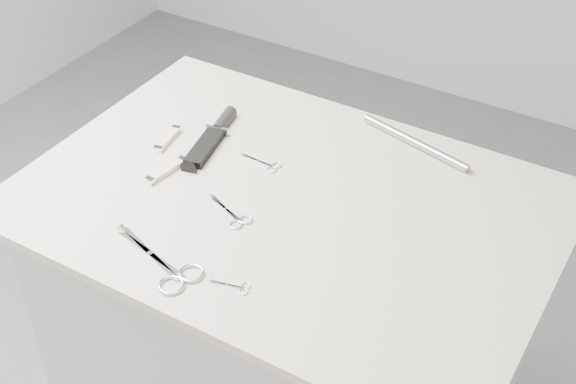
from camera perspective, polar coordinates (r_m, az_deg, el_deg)
The scene contains 10 objects.
plinth at distance 1.84m, azimuth -0.04°, elevation -12.00°, with size 0.90×0.60×0.90m, color beige.
display_board at distance 1.52m, azimuth -0.05°, elevation -0.82°, with size 1.00×0.70×0.02m, color beige.
large_shears at distance 1.38m, azimuth -8.39°, elevation -5.49°, with size 0.20×0.10×0.01m.
embroidery_scissors_a at distance 1.47m, azimuth -3.86°, elevation -1.73°, with size 0.11×0.07×0.00m.
embroidery_scissors_b at distance 1.60m, azimuth -1.56°, elevation 1.98°, with size 0.09×0.04×0.00m.
tiny_scissors at distance 1.34m, azimuth -3.76°, elevation -6.74°, with size 0.07×0.03×0.00m.
sheathed_knife at distance 1.68m, azimuth -5.30°, elevation 4.04°, with size 0.07×0.21×0.03m.
pocket_knife_a at distance 1.68m, azimuth -8.56°, elevation 3.76°, with size 0.03×0.09×0.01m.
pocket_knife_b at distance 1.59m, azimuth -8.63°, elevation 1.56°, with size 0.04×0.10×0.01m.
metal_rail at distance 1.67m, azimuth 9.02°, elevation 3.50°, with size 0.02×0.02×0.26m, color #999BA1.
Camera 1 is at (0.61, -1.01, 1.87)m, focal length 50.00 mm.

